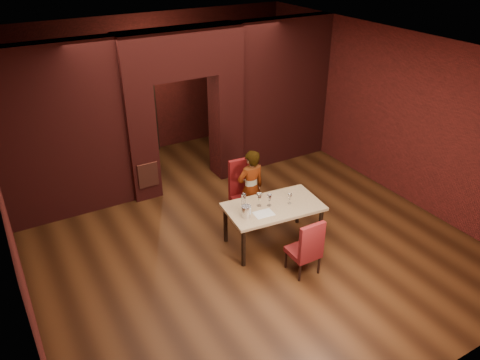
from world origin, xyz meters
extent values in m
plane|color=#452511|center=(0.00, 0.00, 0.00)|extent=(8.00, 8.00, 0.00)
cube|color=silver|center=(0.00, 0.00, 3.20)|extent=(7.00, 8.00, 0.04)
cube|color=maroon|center=(0.00, 4.00, 1.60)|extent=(7.00, 0.04, 3.20)
cube|color=maroon|center=(0.00, -4.00, 1.60)|extent=(7.00, 0.04, 3.20)
cube|color=maroon|center=(-3.50, 0.00, 1.60)|extent=(0.04, 8.00, 3.20)
cube|color=maroon|center=(3.50, 0.00, 1.60)|extent=(0.04, 8.00, 3.20)
cube|color=maroon|center=(-0.95, 2.00, 1.15)|extent=(0.55, 0.55, 2.30)
cube|color=maroon|center=(0.95, 2.00, 1.15)|extent=(0.55, 0.55, 2.30)
cube|color=maroon|center=(0.00, 2.00, 2.75)|extent=(2.45, 0.55, 0.90)
cube|color=maroon|center=(-2.36, 2.00, 1.60)|extent=(2.28, 0.35, 3.20)
cube|color=maroon|center=(2.36, 2.00, 1.60)|extent=(2.28, 0.35, 3.20)
cube|color=brown|center=(-0.95, 1.71, 0.55)|extent=(0.40, 0.03, 0.50)
cube|color=black|center=(-0.40, 3.94, 1.05)|extent=(0.90, 0.08, 2.10)
cube|color=black|center=(-0.40, 3.90, 1.05)|extent=(1.02, 0.04, 2.22)
cube|color=tan|center=(0.36, -0.73, 0.37)|extent=(1.67, 1.05, 0.75)
cube|color=maroon|center=(0.34, 0.07, 0.59)|extent=(0.58, 0.58, 1.17)
cube|color=maroon|center=(0.35, -1.60, 0.48)|extent=(0.44, 0.44, 0.97)
imported|color=silver|center=(0.34, -0.03, 0.74)|extent=(0.54, 0.36, 1.47)
cube|color=silver|center=(0.08, -0.86, 0.75)|extent=(0.34, 0.26, 0.00)
cylinder|color=silver|center=(-0.21, -0.79, 0.84)|extent=(0.16, 0.16, 0.19)
cylinder|color=silver|center=(-0.14, -0.59, 0.90)|extent=(0.07, 0.07, 0.31)
imported|color=#326F2F|center=(1.11, 0.12, 0.21)|extent=(0.43, 0.39, 0.42)
camera|label=1|loc=(-3.44, -6.18, 4.81)|focal=35.00mm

